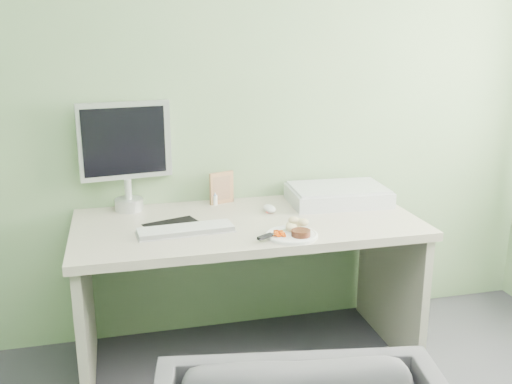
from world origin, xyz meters
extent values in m
plane|color=gray|center=(0.00, 2.00, 1.35)|extent=(3.50, 0.00, 3.50)
cube|color=beige|center=(0.00, 1.62, 0.71)|extent=(1.60, 0.75, 0.04)
cube|color=#9C9785|center=(-0.76, 1.62, 0.34)|extent=(0.04, 0.70, 0.69)
cube|color=#9C9785|center=(0.76, 1.62, 0.34)|extent=(0.04, 0.70, 0.69)
cylinder|color=white|center=(0.14, 1.37, 0.74)|extent=(0.22, 0.22, 0.01)
cylinder|color=black|center=(0.17, 1.33, 0.75)|extent=(0.10, 0.10, 0.03)
ellipsoid|color=tan|center=(0.17, 1.43, 0.77)|extent=(0.10, 0.08, 0.05)
cube|color=#D74104|center=(0.07, 1.36, 0.76)|extent=(0.06, 0.06, 0.03)
cube|color=silver|center=(0.10, 1.38, 0.75)|extent=(0.11, 0.07, 0.01)
cube|color=black|center=(0.01, 1.33, 0.75)|extent=(0.08, 0.06, 0.01)
cube|color=black|center=(-0.34, 1.61, 0.73)|extent=(0.30, 0.28, 0.00)
cube|color=white|center=(-0.30, 1.52, 0.75)|extent=(0.43, 0.16, 0.02)
ellipsoid|color=white|center=(0.13, 1.73, 0.75)|extent=(0.06, 0.10, 0.03)
cube|color=#A56B4D|center=(-0.06, 1.93, 0.81)|extent=(0.13, 0.06, 0.17)
cylinder|color=white|center=(-0.10, 1.90, 0.75)|extent=(0.02, 0.02, 0.05)
cone|color=#80A1CE|center=(-0.10, 1.90, 0.79)|extent=(0.02, 0.02, 0.02)
cube|color=silver|center=(0.52, 1.79, 0.77)|extent=(0.51, 0.36, 0.08)
cylinder|color=silver|center=(-0.53, 1.92, 0.76)|extent=(0.14, 0.14, 0.06)
cylinder|color=silver|center=(-0.53, 1.92, 0.84)|extent=(0.04, 0.04, 0.10)
cube|color=silver|center=(-0.53, 1.94, 1.08)|extent=(0.44, 0.11, 0.37)
cube|color=black|center=(-0.53, 1.92, 1.08)|extent=(0.39, 0.06, 0.33)
camera|label=1|loc=(-0.57, -0.85, 1.58)|focal=40.00mm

